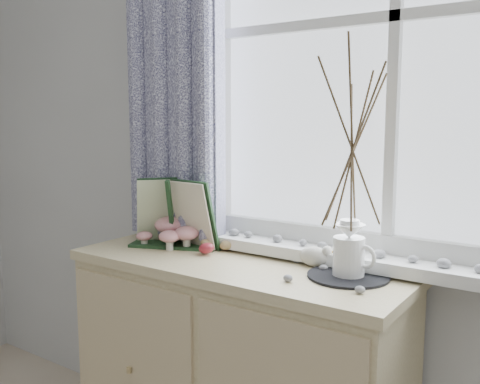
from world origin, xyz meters
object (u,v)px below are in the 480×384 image
Objects in this scene: sideboard at (236,378)px; twig_pitcher at (352,141)px; toadstool_cluster at (172,230)px; botanical_book at (168,213)px.

sideboard is 1.64× the size of twig_pitcher.
toadstool_cluster is at bearing -166.40° from twig_pitcher.
sideboard is 0.64m from botanical_book.
sideboard is 0.58m from toadstool_cluster.
toadstool_cluster is at bearing 82.80° from botanical_book.
toadstool_cluster is (-0.01, 0.03, -0.07)m from botanical_book.
sideboard is at bearing -23.53° from botanical_book.
twig_pitcher is (0.70, 0.04, 0.28)m from botanical_book.
toadstool_cluster is 0.33× the size of twig_pitcher.
twig_pitcher is (0.71, 0.01, 0.36)m from toadstool_cluster.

